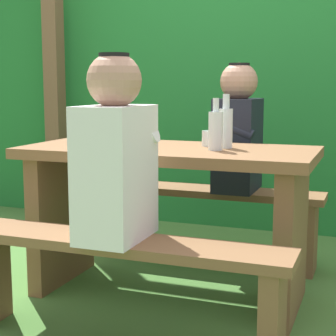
{
  "coord_description": "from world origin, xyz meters",
  "views": [
    {
      "loc": [
        0.94,
        -2.49,
        1.04
      ],
      "look_at": [
        0.0,
        0.0,
        0.64
      ],
      "focal_mm": 59.57,
      "sensor_mm": 36.0,
      "label": 1
    }
  ],
  "objects_px": {
    "bench_far": "(202,209)",
    "bottle_left": "(216,130)",
    "bottle_right": "(116,125)",
    "person_white_shirt": "(115,155)",
    "person_black_coat": "(238,132)",
    "bench_near": "(117,269)",
    "drinking_glass": "(210,138)",
    "picnic_table": "(168,196)",
    "bottle_center": "(226,126)",
    "cell_phone": "(95,147)"
  },
  "relations": [
    {
      "from": "bottle_center",
      "to": "cell_phone",
      "type": "xyz_separation_m",
      "value": [
        -0.58,
        -0.22,
        -0.1
      ]
    },
    {
      "from": "bottle_left",
      "to": "bottle_right",
      "type": "height_order",
      "value": "bottle_right"
    },
    {
      "from": "bench_far",
      "to": "cell_phone",
      "type": "height_order",
      "value": "cell_phone"
    },
    {
      "from": "bench_far",
      "to": "bottle_right",
      "type": "relative_size",
      "value": 5.62
    },
    {
      "from": "person_black_coat",
      "to": "bench_far",
      "type": "bearing_deg",
      "value": 179.07
    },
    {
      "from": "bottle_center",
      "to": "picnic_table",
      "type": "bearing_deg",
      "value": -165.58
    },
    {
      "from": "bench_far",
      "to": "bottle_left",
      "type": "bearing_deg",
      "value": -68.12
    },
    {
      "from": "picnic_table",
      "to": "bench_far",
      "type": "xyz_separation_m",
      "value": [
        0.0,
        0.58,
        -0.19
      ]
    },
    {
      "from": "bench_far",
      "to": "bottle_center",
      "type": "distance_m",
      "value": 0.78
    },
    {
      "from": "picnic_table",
      "to": "person_white_shirt",
      "type": "bearing_deg",
      "value": -90.31
    },
    {
      "from": "bench_near",
      "to": "bottle_right",
      "type": "xyz_separation_m",
      "value": [
        -0.26,
        0.53,
        0.53
      ]
    },
    {
      "from": "bench_near",
      "to": "picnic_table",
      "type": "bearing_deg",
      "value": 90.0
    },
    {
      "from": "bench_far",
      "to": "drinking_glass",
      "type": "distance_m",
      "value": 0.67
    },
    {
      "from": "person_black_coat",
      "to": "drinking_glass",
      "type": "distance_m",
      "value": 0.45
    },
    {
      "from": "person_white_shirt",
      "to": "cell_phone",
      "type": "xyz_separation_m",
      "value": [
        -0.31,
        0.42,
        -0.03
      ]
    },
    {
      "from": "drinking_glass",
      "to": "picnic_table",
      "type": "bearing_deg",
      "value": -145.12
    },
    {
      "from": "person_black_coat",
      "to": "drinking_glass",
      "type": "relative_size",
      "value": 9.05
    },
    {
      "from": "picnic_table",
      "to": "bottle_left",
      "type": "height_order",
      "value": "bottle_left"
    },
    {
      "from": "bench_near",
      "to": "drinking_glass",
      "type": "height_order",
      "value": "drinking_glass"
    },
    {
      "from": "picnic_table",
      "to": "bottle_center",
      "type": "height_order",
      "value": "bottle_center"
    },
    {
      "from": "bench_far",
      "to": "person_black_coat",
      "type": "bearing_deg",
      "value": -0.93
    },
    {
      "from": "bench_near",
      "to": "bottle_center",
      "type": "distance_m",
      "value": 0.88
    },
    {
      "from": "picnic_table",
      "to": "bottle_left",
      "type": "relative_size",
      "value": 5.86
    },
    {
      "from": "picnic_table",
      "to": "bench_near",
      "type": "bearing_deg",
      "value": -90.0
    },
    {
      "from": "bottle_right",
      "to": "cell_phone",
      "type": "bearing_deg",
      "value": -119.54
    },
    {
      "from": "bench_near",
      "to": "person_white_shirt",
      "type": "relative_size",
      "value": 1.95
    },
    {
      "from": "bottle_center",
      "to": "cell_phone",
      "type": "relative_size",
      "value": 1.82
    },
    {
      "from": "bench_near",
      "to": "person_white_shirt",
      "type": "xyz_separation_m",
      "value": [
        -0.0,
        0.0,
        0.46
      ]
    },
    {
      "from": "bench_far",
      "to": "bottle_center",
      "type": "height_order",
      "value": "bottle_center"
    },
    {
      "from": "person_white_shirt",
      "to": "cell_phone",
      "type": "distance_m",
      "value": 0.53
    },
    {
      "from": "bottle_left",
      "to": "bottle_center",
      "type": "distance_m",
      "value": 0.11
    },
    {
      "from": "bottle_right",
      "to": "cell_phone",
      "type": "relative_size",
      "value": 1.78
    },
    {
      "from": "person_white_shirt",
      "to": "person_black_coat",
      "type": "bearing_deg",
      "value": 79.71
    },
    {
      "from": "bench_near",
      "to": "person_black_coat",
      "type": "distance_m",
      "value": 1.25
    },
    {
      "from": "bench_near",
      "to": "person_white_shirt",
      "type": "distance_m",
      "value": 0.46
    },
    {
      "from": "bench_far",
      "to": "person_white_shirt",
      "type": "bearing_deg",
      "value": -90.15
    },
    {
      "from": "bottle_right",
      "to": "person_white_shirt",
      "type": "bearing_deg",
      "value": -64.43
    },
    {
      "from": "person_white_shirt",
      "to": "bottle_center",
      "type": "distance_m",
      "value": 0.7
    },
    {
      "from": "person_white_shirt",
      "to": "bottle_left",
      "type": "relative_size",
      "value": 3.01
    },
    {
      "from": "bench_near",
      "to": "cell_phone",
      "type": "xyz_separation_m",
      "value": [
        -0.31,
        0.43,
        0.43
      ]
    },
    {
      "from": "bench_near",
      "to": "bottle_right",
      "type": "bearing_deg",
      "value": 115.7
    },
    {
      "from": "person_white_shirt",
      "to": "bottle_left",
      "type": "xyz_separation_m",
      "value": [
        0.25,
        0.54,
        0.06
      ]
    },
    {
      "from": "bottle_center",
      "to": "person_white_shirt",
      "type": "bearing_deg",
      "value": -112.79
    },
    {
      "from": "person_white_shirt",
      "to": "person_black_coat",
      "type": "height_order",
      "value": "same"
    },
    {
      "from": "bottle_left",
      "to": "picnic_table",
      "type": "bearing_deg",
      "value": 171.53
    },
    {
      "from": "person_white_shirt",
      "to": "drinking_glass",
      "type": "height_order",
      "value": "person_white_shirt"
    },
    {
      "from": "bench_far",
      "to": "bottle_center",
      "type": "xyz_separation_m",
      "value": [
        0.27,
        -0.51,
        0.53
      ]
    },
    {
      "from": "drinking_glass",
      "to": "bottle_left",
      "type": "relative_size",
      "value": 0.33
    },
    {
      "from": "picnic_table",
      "to": "bottle_right",
      "type": "distance_m",
      "value": 0.43
    },
    {
      "from": "bench_near",
      "to": "bottle_center",
      "type": "xyz_separation_m",
      "value": [
        0.27,
        0.65,
        0.53
      ]
    }
  ]
}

